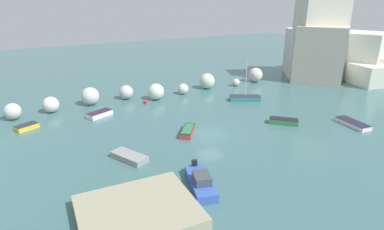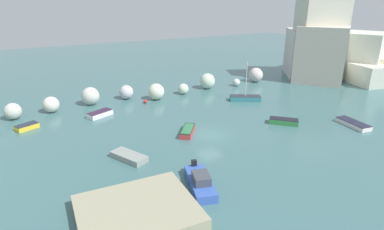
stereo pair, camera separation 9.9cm
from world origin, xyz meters
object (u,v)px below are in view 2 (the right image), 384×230
Objects in this scene: channel_buoy at (145,101)px; moored_boat_6 at (129,157)px; moored_boat_1 at (245,98)px; moored_boat_0 at (200,182)px; moored_boat_5 at (100,114)px; moored_boat_7 at (284,121)px; moored_boat_4 at (27,127)px; stone_dock at (137,212)px; moored_boat_3 at (188,131)px; moored_boat_2 at (353,124)px.

moored_boat_6 is at bearing -116.10° from channel_buoy.
moored_boat_1 reaches higher than moored_boat_6.
channel_buoy is 22.99m from moored_boat_0.
moored_boat_7 is at bearing 120.98° from moored_boat_5.
moored_boat_0 is at bearing -83.55° from moored_boat_4.
moored_boat_5 is at bearing 82.95° from stone_dock.
moored_boat_4 is at bearing 6.80° from moored_boat_6.
moored_boat_6 is at bearing -81.28° from moored_boat_4.
channel_buoy is at bearing 67.86° from stone_dock.
moored_boat_3 is 1.30× the size of moored_boat_4.
moored_boat_4 reaches higher than moored_boat_2.
moored_boat_1 is 28.98m from moored_boat_4.
moored_boat_2 is 26.37m from moored_boat_6.
moored_boat_0 is at bearing -179.67° from moored_boat_6.
moored_boat_3 is (-13.12, -6.68, -0.08)m from moored_boat_1.
moored_boat_3 is at bearing -104.63° from moored_boat_2.
moored_boat_3 is at bearing -89.09° from channel_buoy.
moored_boat_6 is (-7.69, -2.73, -0.05)m from moored_boat_3.
moored_boat_2 is at bearing 113.70° from moored_boat_0.
moored_boat_4 is (-28.77, 3.42, -0.11)m from moored_boat_1.
moored_boat_4 is at bearing 19.39° from moored_boat_7.
stone_dock is 8.80m from moored_boat_6.
moored_boat_1 is 14.93m from moored_boat_2.
moored_boat_0 is at bearing -100.05° from channel_buoy.
moored_boat_2 is 1.24× the size of moored_boat_5.
moored_boat_4 is 0.79× the size of moored_boat_5.
channel_buoy is at bearing 174.36° from moored_boat_5.
stone_dock is at bearing -61.54° from moored_boat_0.
stone_dock is 22.12m from moored_boat_4.
moored_boat_7 is at bearing 21.18° from stone_dock.
moored_boat_0 is 1.19× the size of moored_boat_2.
moored_boat_1 is at bearing -152.57° from moored_boat_2.
moored_boat_7 reaches higher than channel_buoy.
moored_boat_2 is (28.16, 3.92, -0.18)m from stone_dock.
channel_buoy is 0.15× the size of moored_boat_3.
moored_boat_4 is at bearing -22.58° from moored_boat_5.
moored_boat_2 is 19.68m from moored_boat_3.
moored_boat_1 reaches higher than moored_boat_3.
moored_boat_3 is at bearing 174.07° from moored_boat_0.
channel_buoy is 27.15m from moored_boat_2.
moored_boat_6 is at bearing 44.38° from moored_boat_7.
stone_dock is at bearing 176.55° from moored_boat_3.
moored_boat_4 is 0.83× the size of moored_boat_7.
moored_boat_1 is 1.61× the size of moored_boat_3.
moored_boat_6 is (-20.81, -9.41, -0.13)m from moored_boat_1.
moored_boat_5 reaches higher than moored_boat_6.
moored_boat_4 is 0.69× the size of moored_boat_6.
stone_dock is 1.54× the size of moored_boat_0.
moored_boat_1 is 1.33× the size of moored_boat_2.
moored_boat_2 is 38.14m from moored_boat_4.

